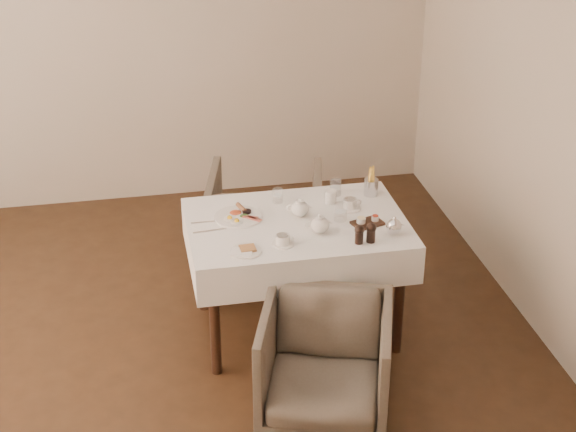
# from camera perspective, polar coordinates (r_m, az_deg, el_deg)

# --- Properties ---
(table) EXTENTS (1.28, 0.88, 0.75)m
(table) POSITION_cam_1_polar(r_m,az_deg,el_deg) (5.20, 0.58, -1.50)
(table) COLOR black
(table) RESTS_ON ground
(armchair_near) EXTENTS (0.86, 0.87, 0.63)m
(armchair_near) POSITION_cam_1_polar(r_m,az_deg,el_deg) (4.74, 2.42, -9.40)
(armchair_near) COLOR brown
(armchair_near) RESTS_ON ground
(armchair_far) EXTENTS (0.91, 0.93, 0.71)m
(armchair_far) POSITION_cam_1_polar(r_m,az_deg,el_deg) (6.00, -1.47, -0.42)
(armchair_far) COLOR brown
(armchair_far) RESTS_ON ground
(breakfast_plate) EXTENTS (0.28, 0.28, 0.04)m
(breakfast_plate) POSITION_cam_1_polar(r_m,az_deg,el_deg) (5.20, -3.21, -0.00)
(breakfast_plate) COLOR white
(breakfast_plate) RESTS_ON table
(side_plate) EXTENTS (0.18, 0.17, 0.02)m
(side_plate) POSITION_cam_1_polar(r_m,az_deg,el_deg) (4.84, -2.79, -2.27)
(side_plate) COLOR white
(side_plate) RESTS_ON table
(teapot_centre) EXTENTS (0.17, 0.15, 0.12)m
(teapot_centre) POSITION_cam_1_polar(r_m,az_deg,el_deg) (5.18, 0.77, 0.56)
(teapot_centre) COLOR white
(teapot_centre) RESTS_ON table
(teapot_front) EXTENTS (0.17, 0.14, 0.12)m
(teapot_front) POSITION_cam_1_polar(r_m,az_deg,el_deg) (5.00, 2.06, -0.48)
(teapot_front) COLOR white
(teapot_front) RESTS_ON table
(creamer) EXTENTS (0.08, 0.08, 0.08)m
(creamer) POSITION_cam_1_polar(r_m,az_deg,el_deg) (5.35, 2.77, 1.26)
(creamer) COLOR white
(creamer) RESTS_ON table
(teacup_near) EXTENTS (0.12, 0.12, 0.06)m
(teacup_near) POSITION_cam_1_polar(r_m,az_deg,el_deg) (4.89, -0.34, -1.58)
(teacup_near) COLOR white
(teacup_near) RESTS_ON table
(teacup_far) EXTENTS (0.13, 0.13, 0.06)m
(teacup_far) POSITION_cam_1_polar(r_m,az_deg,el_deg) (5.30, 4.03, 0.76)
(teacup_far) COLOR white
(teacup_far) RESTS_ON table
(glass_left) EXTENTS (0.07, 0.07, 0.09)m
(glass_left) POSITION_cam_1_polar(r_m,az_deg,el_deg) (5.36, -0.67, 1.32)
(glass_left) COLOR silver
(glass_left) RESTS_ON table
(glass_mid) EXTENTS (0.09, 0.09, 0.10)m
(glass_mid) POSITION_cam_1_polar(r_m,az_deg,el_deg) (5.15, 3.42, 0.25)
(glass_mid) COLOR silver
(glass_mid) RESTS_ON table
(glass_right) EXTENTS (0.07, 0.07, 0.10)m
(glass_right) POSITION_cam_1_polar(r_m,az_deg,el_deg) (5.46, 3.09, 1.86)
(glass_right) COLOR silver
(glass_right) RESTS_ON table
(condiment_board) EXTENTS (0.20, 0.16, 0.04)m
(condiment_board) POSITION_cam_1_polar(r_m,az_deg,el_deg) (5.13, 5.14, -0.39)
(condiment_board) COLOR black
(condiment_board) RESTS_ON table
(pepper_mill_left) EXTENTS (0.06, 0.06, 0.11)m
(pepper_mill_left) POSITION_cam_1_polar(r_m,az_deg,el_deg) (4.91, 4.63, -1.18)
(pepper_mill_left) COLOR black
(pepper_mill_left) RESTS_ON table
(pepper_mill_right) EXTENTS (0.07, 0.07, 0.12)m
(pepper_mill_right) POSITION_cam_1_polar(r_m,az_deg,el_deg) (4.93, 5.39, -1.06)
(pepper_mill_right) COLOR black
(pepper_mill_right) RESTS_ON table
(silver_pot) EXTENTS (0.12, 0.10, 0.12)m
(silver_pot) POSITION_cam_1_polar(r_m,az_deg,el_deg) (5.02, 6.87, -0.62)
(silver_pot) COLOR white
(silver_pot) RESTS_ON table
(fries_cup) EXTENTS (0.09, 0.09, 0.19)m
(fries_cup) POSITION_cam_1_polar(r_m,az_deg,el_deg) (5.46, 5.40, 2.15)
(fries_cup) COLOR silver
(fries_cup) RESTS_ON table
(cutlery_fork) EXTENTS (0.18, 0.01, 0.00)m
(cutlery_fork) POSITION_cam_1_polar(r_m,az_deg,el_deg) (5.16, -5.32, -0.39)
(cutlery_fork) COLOR silver
(cutlery_fork) RESTS_ON table
(cutlery_knife) EXTENTS (0.20, 0.04, 0.00)m
(cutlery_knife) POSITION_cam_1_polar(r_m,az_deg,el_deg) (5.07, -5.07, -0.96)
(cutlery_knife) COLOR silver
(cutlery_knife) RESTS_ON table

